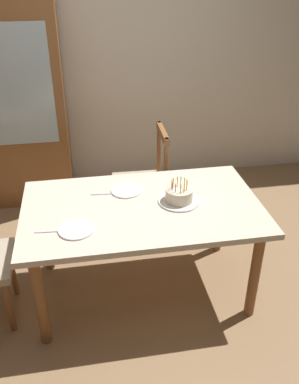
{
  "coord_description": "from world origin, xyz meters",
  "views": [
    {
      "loc": [
        -0.35,
        -2.3,
        2.19
      ],
      "look_at": [
        0.05,
        0.0,
        0.84
      ],
      "focal_mm": 38.56,
      "sensor_mm": 36.0,
      "label": 1
    }
  ],
  "objects_px": {
    "plate_near_celebrant": "(76,229)",
    "chair_spindle_back": "(143,184)",
    "plate_far_side": "(126,190)",
    "china_cabinet": "(5,108)",
    "dining_table": "(142,217)",
    "birthday_cake": "(179,196)"
  },
  "relations": [
    {
      "from": "birthday_cake",
      "to": "plate_near_celebrant",
      "type": "height_order",
      "value": "birthday_cake"
    },
    {
      "from": "dining_table",
      "to": "china_cabinet",
      "type": "bearing_deg",
      "value": 123.67
    },
    {
      "from": "birthday_cake",
      "to": "plate_far_side",
      "type": "bearing_deg",
      "value": 148.64
    },
    {
      "from": "dining_table",
      "to": "birthday_cake",
      "type": "xyz_separation_m",
      "value": [
        0.25,
        0.01,
        0.13
      ]
    },
    {
      "from": "dining_table",
      "to": "plate_far_side",
      "type": "distance_m",
      "value": 0.24
    },
    {
      "from": "china_cabinet",
      "to": "birthday_cake",
      "type": "bearing_deg",
      "value": -50.23
    },
    {
      "from": "birthday_cake",
      "to": "plate_near_celebrant",
      "type": "xyz_separation_m",
      "value": [
        -0.69,
        -0.22,
        -0.04
      ]
    },
    {
      "from": "birthday_cake",
      "to": "dining_table",
      "type": "bearing_deg",
      "value": -178.21
    },
    {
      "from": "plate_far_side",
      "to": "china_cabinet",
      "type": "relative_size",
      "value": 0.12
    },
    {
      "from": "plate_near_celebrant",
      "to": "plate_far_side",
      "type": "relative_size",
      "value": 1.0
    },
    {
      "from": "birthday_cake",
      "to": "plate_far_side",
      "type": "relative_size",
      "value": 1.27
    },
    {
      "from": "dining_table",
      "to": "plate_near_celebrant",
      "type": "height_order",
      "value": "plate_near_celebrant"
    },
    {
      "from": "chair_spindle_back",
      "to": "china_cabinet",
      "type": "bearing_deg",
      "value": 146.41
    },
    {
      "from": "plate_far_side",
      "to": "china_cabinet",
      "type": "distance_m",
      "value": 1.67
    },
    {
      "from": "plate_far_side",
      "to": "chair_spindle_back",
      "type": "xyz_separation_m",
      "value": [
        0.2,
        0.58,
        -0.28
      ]
    },
    {
      "from": "plate_near_celebrant",
      "to": "china_cabinet",
      "type": "height_order",
      "value": "china_cabinet"
    },
    {
      "from": "birthday_cake",
      "to": "plate_near_celebrant",
      "type": "distance_m",
      "value": 0.72
    },
    {
      "from": "dining_table",
      "to": "birthday_cake",
      "type": "relative_size",
      "value": 5.67
    },
    {
      "from": "plate_far_side",
      "to": "china_cabinet",
      "type": "height_order",
      "value": "china_cabinet"
    },
    {
      "from": "plate_near_celebrant",
      "to": "chair_spindle_back",
      "type": "height_order",
      "value": "chair_spindle_back"
    },
    {
      "from": "birthday_cake",
      "to": "plate_far_side",
      "type": "height_order",
      "value": "birthday_cake"
    },
    {
      "from": "birthday_cake",
      "to": "chair_spindle_back",
      "type": "bearing_deg",
      "value": 99.32
    }
  ]
}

